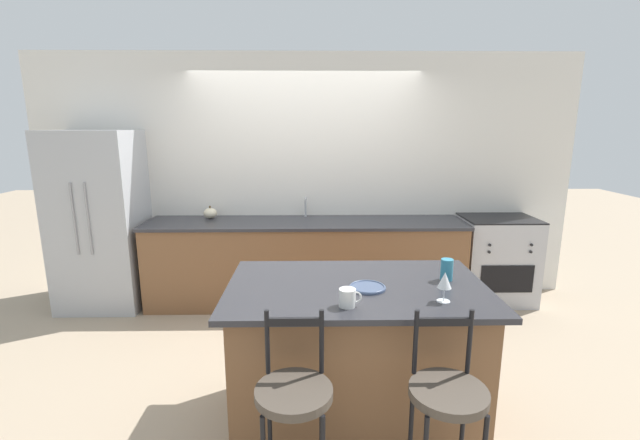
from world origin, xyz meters
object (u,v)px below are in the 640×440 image
Objects in this scene: dinner_plate at (367,287)px; tumbler_cup at (447,270)px; oven_range at (496,259)px; bar_stool_far at (446,413)px; refrigerator at (100,221)px; pumpkin_decoration at (210,213)px; wine_glass at (445,281)px; bar_stool_near at (294,413)px; coffee_mug at (348,298)px.

dinner_plate is 1.60× the size of tumbler_cup.
bar_stool_far reaches higher than oven_range.
tumbler_cup is at bearing 74.67° from bar_stool_far.
bar_stool_far is (2.90, -2.66, -0.37)m from refrigerator.
tumbler_cup is 2.86m from pumpkin_decoration.
refrigerator is 12.87× the size of pumpkin_decoration.
wine_glass is at bearing -51.85° from pumpkin_decoration.
refrigerator is at bearing 143.67° from wine_glass.
dinner_plate is at bearing 153.35° from wine_glass.
bar_stool_near is 4.68× the size of dinner_plate.
pumpkin_decoration is at bearing 110.21° from bar_stool_near.
oven_range is 6.78× the size of tumbler_cup.
bar_stool_far is at bearing -65.20° from dinner_plate.
tumbler_cup is 0.96× the size of pumpkin_decoration.
tumbler_cup reaches higher than bar_stool_far.
refrigerator is 1.79× the size of bar_stool_near.
refrigerator reaches higher than wine_glass.
oven_range is at bearing 50.35° from dinner_plate.
oven_range is 3.44m from bar_stool_near.
bar_stool_near is 1.07m from wine_glass.
bar_stool_far is 0.95m from tumbler_cup.
refrigerator is 14.83× the size of coffee_mug.
bar_stool_far is at bearing -102.20° from wine_glass.
tumbler_cup is (-1.17, -1.91, 0.55)m from oven_range.
oven_range is at bearing 60.17° from wine_glass.
coffee_mug is (-0.14, -0.26, 0.04)m from dinner_plate.
oven_range is at bearing 58.48° from tumbler_cup.
bar_stool_near is (2.16, -2.65, -0.37)m from refrigerator.
bar_stool_far is 4.68× the size of dinner_plate.
pumpkin_decoration is (-1.33, 2.44, -0.02)m from coffee_mug.
pumpkin_decoration is at bearing 123.93° from dinner_plate.
refrigerator is at bearing -170.68° from pumpkin_decoration.
coffee_mug is (-1.84, -2.31, 0.53)m from oven_range.
bar_stool_far is 7.18× the size of pumpkin_decoration.
pumpkin_decoration is (-2.00, 2.04, -0.04)m from tumbler_cup.
tumbler_cup is at bearing -30.80° from refrigerator.
dinner_plate is (-0.31, 0.66, 0.38)m from bar_stool_far.
dinner_plate is 1.53× the size of pumpkin_decoration.
tumbler_cup is at bearing 39.76° from bar_stool_near.
refrigerator is 13.46× the size of tumbler_cup.
coffee_mug is (2.45, -2.26, 0.06)m from refrigerator.
bar_stool_far is 8.26× the size of coffee_mug.
coffee_mug reaches higher than oven_range.
pumpkin_decoration is (-1.47, 2.18, 0.02)m from dinner_plate.
oven_range is 0.90× the size of bar_stool_far.
dinner_plate reaches higher than oven_range.
refrigerator is at bearing 149.20° from tumbler_cup.
tumbler_cup is at bearing -121.52° from oven_range.
oven_range is 5.44× the size of wine_glass.
oven_range is at bearing 0.67° from refrigerator.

